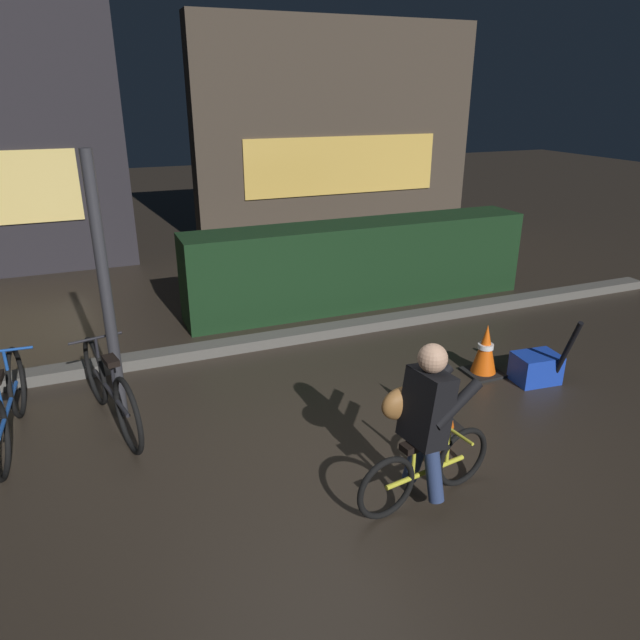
% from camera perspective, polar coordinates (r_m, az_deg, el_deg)
% --- Properties ---
extents(ground_plane, '(40.00, 40.00, 0.00)m').
position_cam_1_polar(ground_plane, '(5.00, 0.47, -12.34)').
color(ground_plane, '#2D261E').
extents(sidewalk_curb, '(12.00, 0.24, 0.12)m').
position_cam_1_polar(sidewalk_curb, '(6.81, -6.63, -2.21)').
color(sidewalk_curb, '#56544F').
rests_on(sidewalk_curb, ground).
extents(hedge_row, '(4.80, 0.70, 1.14)m').
position_cam_1_polar(hedge_row, '(8.03, 3.91, 5.48)').
color(hedge_row, black).
rests_on(hedge_row, ground).
extents(storefront_right, '(5.74, 0.54, 4.06)m').
position_cam_1_polar(storefront_right, '(12.07, 1.76, 17.90)').
color(storefront_right, '#42382D').
rests_on(storefront_right, ground).
extents(street_post, '(0.10, 0.10, 2.37)m').
position_cam_1_polar(street_post, '(5.28, -20.18, 2.51)').
color(street_post, '#2D2D33').
rests_on(street_post, ground).
extents(parked_bike_left_mid, '(0.46, 1.62, 0.75)m').
position_cam_1_polar(parked_bike_left_mid, '(5.54, -28.19, -7.47)').
color(parked_bike_left_mid, black).
rests_on(parked_bike_left_mid, ground).
extents(parked_bike_center_left, '(0.49, 1.61, 0.76)m').
position_cam_1_polar(parked_bike_center_left, '(5.45, -19.78, -6.48)').
color(parked_bike_center_left, black).
rests_on(parked_bike_center_left, ground).
extents(traffic_cone_near, '(0.36, 0.36, 0.59)m').
position_cam_1_polar(traffic_cone_near, '(5.22, 11.75, -7.64)').
color(traffic_cone_near, black).
rests_on(traffic_cone_near, ground).
extents(traffic_cone_far, '(0.36, 0.36, 0.56)m').
position_cam_1_polar(traffic_cone_far, '(6.30, 15.82, -2.90)').
color(traffic_cone_far, black).
rests_on(traffic_cone_far, ground).
extents(blue_crate, '(0.47, 0.36, 0.30)m').
position_cam_1_polar(blue_crate, '(6.36, 20.30, -4.41)').
color(blue_crate, '#193DB7').
rests_on(blue_crate, ground).
extents(cyclist, '(1.18, 0.50, 1.25)m').
position_cam_1_polar(cyclist, '(4.17, 10.12, -10.02)').
color(cyclist, black).
rests_on(cyclist, ground).
extents(closed_umbrella, '(0.15, 0.38, 0.80)m').
position_cam_1_polar(closed_umbrella, '(6.16, 22.80, -3.05)').
color(closed_umbrella, black).
rests_on(closed_umbrella, ground).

